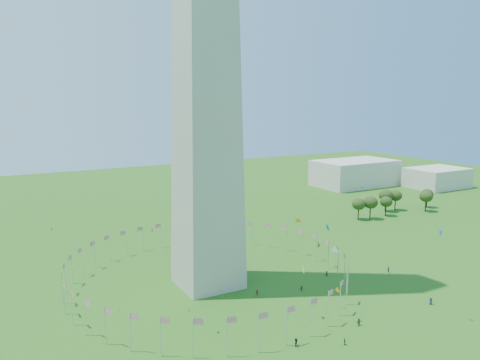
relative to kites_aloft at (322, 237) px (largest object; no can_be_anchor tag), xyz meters
name	(u,v)px	position (x,y,z in m)	size (l,w,h in m)	color
flag_ring	(208,270)	(-19.80, 27.16, -14.20)	(80.24, 80.24, 9.00)	silver
gov_building_east_a	(355,173)	(130.20, 127.16, -10.70)	(50.00, 30.00, 16.00)	beige
gov_building_east_b	(437,178)	(170.20, 97.16, -12.70)	(35.00, 25.00, 12.00)	beige
crowd	(341,353)	(-12.39, -22.13, -17.80)	(100.35, 76.62, 1.96)	#272727
kites_aloft	(322,237)	(0.00, 0.00, 0.00)	(104.86, 69.30, 37.91)	white
tree_line_east	(392,203)	(94.04, 62.46, -13.78)	(53.20, 15.98, 10.59)	#324D19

